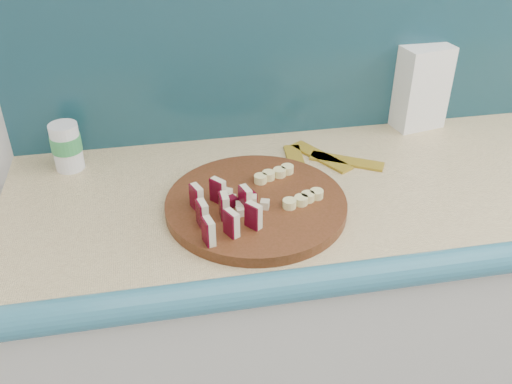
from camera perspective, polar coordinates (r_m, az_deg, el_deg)
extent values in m
cube|color=beige|center=(1.72, 18.72, -11.54)|extent=(2.20, 0.60, 0.88)
cube|color=tan|center=(1.45, 21.88, 1.50)|extent=(2.20, 0.60, 0.03)
cube|color=teal|center=(1.57, 18.71, 15.29)|extent=(2.20, 0.02, 0.50)
cylinder|color=#40230D|center=(1.20, 0.00, -1.28)|extent=(0.49, 0.49, 0.02)
cube|color=beige|center=(1.06, -4.68, -3.93)|extent=(0.02, 0.03, 0.05)
cube|color=#490514|center=(1.06, -5.09, -4.07)|extent=(0.02, 0.03, 0.05)
cube|color=beige|center=(1.11, -5.31, -2.15)|extent=(0.02, 0.03, 0.05)
cube|color=#490514|center=(1.11, -5.71, -2.28)|extent=(0.02, 0.03, 0.05)
cube|color=beige|center=(1.16, -5.89, -0.51)|extent=(0.02, 0.03, 0.05)
cube|color=#490514|center=(1.15, -6.27, -0.64)|extent=(0.02, 0.03, 0.05)
cube|color=beige|center=(1.08, -2.40, -3.13)|extent=(0.02, 0.03, 0.05)
cube|color=#490514|center=(1.08, -2.80, -3.27)|extent=(0.02, 0.03, 0.05)
cube|color=beige|center=(1.13, -3.12, -1.41)|extent=(0.02, 0.03, 0.05)
cube|color=#490514|center=(1.12, -3.50, -1.54)|extent=(0.02, 0.03, 0.05)
cube|color=beige|center=(1.17, -3.78, 0.17)|extent=(0.02, 0.03, 0.05)
cube|color=#490514|center=(1.17, -4.15, 0.05)|extent=(0.02, 0.03, 0.05)
cube|color=beige|center=(1.10, -0.20, -2.35)|extent=(0.02, 0.03, 0.05)
cube|color=#490514|center=(1.10, -0.58, -2.48)|extent=(0.02, 0.03, 0.05)
cube|color=beige|center=(1.15, -1.00, -0.69)|extent=(0.02, 0.03, 0.05)
cube|color=#490514|center=(1.14, -1.37, -0.81)|extent=(0.02, 0.03, 0.05)
cube|color=beige|center=(1.18, -0.61, -0.63)|extent=(0.02, 0.02, 0.02)
cube|color=beige|center=(1.19, -0.65, -0.36)|extent=(0.02, 0.02, 0.02)
cube|color=#490514|center=(1.19, -1.19, -0.15)|extent=(0.02, 0.02, 0.02)
cube|color=beige|center=(1.18, -1.31, -0.58)|extent=(0.02, 0.02, 0.02)
cube|color=beige|center=(1.18, -1.79, -0.71)|extent=(0.02, 0.02, 0.02)
cube|color=beige|center=(1.16, -1.99, -1.10)|extent=(0.02, 0.02, 0.02)
cube|color=beige|center=(1.17, -1.17, -1.04)|extent=(0.02, 0.02, 0.02)
cube|color=beige|center=(1.16, -0.74, -1.26)|extent=(0.02, 0.02, 0.02)
cube|color=#490514|center=(1.16, 0.04, -1.22)|extent=(0.02, 0.02, 0.02)
cube|color=beige|center=(1.17, -0.29, -0.78)|extent=(0.02, 0.02, 0.02)
cylinder|color=#EDE191|center=(1.17, 3.46, -1.11)|extent=(0.03, 0.03, 0.02)
cylinder|color=#EDE191|center=(1.18, 4.37, -0.78)|extent=(0.03, 0.03, 0.02)
cylinder|color=#EDE191|center=(1.19, 5.27, -0.45)|extent=(0.03, 0.03, 0.02)
cylinder|color=#EDE191|center=(1.20, 6.15, -0.14)|extent=(0.03, 0.03, 0.02)
cylinder|color=#EDE191|center=(1.25, 0.49, 1.41)|extent=(0.03, 0.03, 0.02)
cylinder|color=#EDE191|center=(1.26, 1.37, 1.69)|extent=(0.03, 0.03, 0.02)
cylinder|color=#EDE191|center=(1.27, 2.24, 1.97)|extent=(0.03, 0.03, 0.02)
cylinder|color=#EDE191|center=(1.28, 3.09, 2.25)|extent=(0.03, 0.03, 0.02)
cube|color=white|center=(1.56, 16.09, 10.11)|extent=(0.14, 0.11, 0.22)
cylinder|color=white|center=(1.39, -18.40, 4.32)|extent=(0.07, 0.07, 0.11)
cylinder|color=green|center=(1.39, -18.47, 4.66)|extent=(0.07, 0.07, 0.04)
cube|color=#B19C22|center=(1.36, 4.08, 2.84)|extent=(0.05, 0.18, 0.01)
cube|color=#B19C22|center=(1.40, 6.49, 3.53)|extent=(0.12, 0.17, 0.01)
cube|color=#B19C22|center=(1.38, 9.06, 3.06)|extent=(0.17, 0.12, 0.01)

